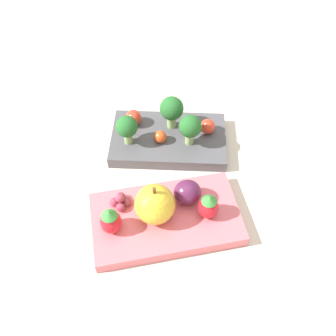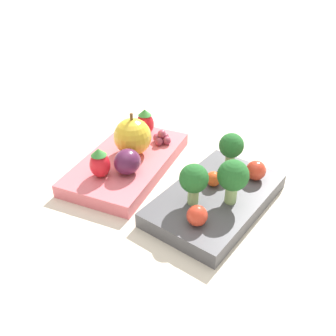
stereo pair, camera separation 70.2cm
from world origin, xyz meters
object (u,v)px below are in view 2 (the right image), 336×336
at_px(bento_box_savoury, 216,199).
at_px(broccoli_floret_1, 231,147).
at_px(strawberry_0, 100,163).
at_px(bento_box_fruit, 127,163).
at_px(grape_cluster, 162,138).
at_px(broccoli_floret_0, 194,180).
at_px(broccoli_floret_2, 233,177).
at_px(cherry_tomato_1, 197,216).
at_px(strawberry_1, 145,122).
at_px(cherry_tomato_2, 214,179).
at_px(plum, 127,162).
at_px(apple, 133,137).
at_px(cherry_tomato_0, 256,170).

bearing_deg(bento_box_savoury, broccoli_floret_1, -171.66).
distance_m(broccoli_floret_1, strawberry_0, 0.18).
relative_size(bento_box_savoury, bento_box_fruit, 0.91).
xyz_separation_m(broccoli_floret_1, grape_cluster, (-0.01, -0.12, -0.03)).
xyz_separation_m(broccoli_floret_0, broccoli_floret_1, (-0.10, 0.01, -0.00)).
relative_size(bento_box_savoury, broccoli_floret_0, 3.65).
distance_m(broccoli_floret_2, grape_cluster, 0.17).
xyz_separation_m(broccoli_floret_2, cherry_tomato_1, (0.06, -0.02, -0.03)).
height_order(bento_box_savoury, strawberry_1, strawberry_1).
distance_m(cherry_tomato_2, grape_cluster, 0.13).
bearing_deg(strawberry_0, broccoli_floret_2, 102.06).
distance_m(broccoli_floret_1, plum, 0.14).
xyz_separation_m(broccoli_floret_2, plum, (0.01, -0.15, -0.02)).
xyz_separation_m(bento_box_fruit, plum, (0.03, 0.02, 0.03)).
distance_m(broccoli_floret_1, strawberry_1, 0.16).
height_order(broccoli_floret_0, plum, broccoli_floret_0).
relative_size(broccoli_floret_0, strawberry_0, 1.26).
bearing_deg(strawberry_1, broccoli_floret_1, 81.91).
bearing_deg(bento_box_savoury, grape_cluster, -120.81).
distance_m(apple, strawberry_1, 0.06).
height_order(bento_box_savoury, cherry_tomato_1, cherry_tomato_1).
bearing_deg(cherry_tomato_1, broccoli_floret_2, 163.41).
distance_m(strawberry_1, plum, 0.11).
relative_size(strawberry_1, plum, 1.13).
bearing_deg(bento_box_fruit, broccoli_floret_2, 83.97).
distance_m(broccoli_floret_2, strawberry_0, 0.18).
bearing_deg(plum, cherry_tomato_2, 105.87).
distance_m(cherry_tomato_1, apple, 0.18).
xyz_separation_m(bento_box_fruit, cherry_tomato_2, (-0.00, 0.14, 0.02)).
distance_m(bento_box_savoury, grape_cluster, 0.15).
bearing_deg(plum, bento_box_fruit, -140.34).
distance_m(cherry_tomato_1, strawberry_0, 0.16).
bearing_deg(strawberry_1, plum, 21.11).
distance_m(broccoli_floret_1, cherry_tomato_1, 0.13).
bearing_deg(broccoli_floret_0, cherry_tomato_1, 34.05).
xyz_separation_m(bento_box_fruit, strawberry_1, (-0.08, -0.02, 0.03)).
height_order(plum, grape_cluster, plum).
bearing_deg(bento_box_savoury, strawberry_0, -74.00).
relative_size(cherry_tomato_0, grape_cluster, 0.87).
xyz_separation_m(broccoli_floret_0, grape_cluster, (-0.11, -0.11, -0.03)).
xyz_separation_m(cherry_tomato_2, strawberry_1, (-0.07, -0.16, 0.01)).
xyz_separation_m(cherry_tomato_2, grape_cluster, (-0.06, -0.12, -0.00)).
bearing_deg(apple, strawberry_1, -163.53).
xyz_separation_m(broccoli_floret_2, strawberry_0, (0.04, -0.17, -0.02)).
relative_size(apple, plum, 1.67).
xyz_separation_m(broccoli_floret_1, cherry_tomato_0, (0.01, 0.04, -0.02)).
bearing_deg(apple, cherry_tomato_1, 58.91).
relative_size(broccoli_floret_0, cherry_tomato_0, 2.02).
bearing_deg(broccoli_floret_0, plum, -97.41).
distance_m(plum, grape_cluster, 0.10).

